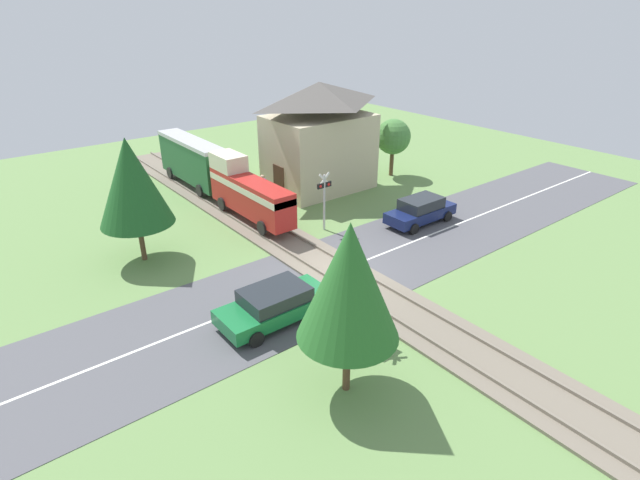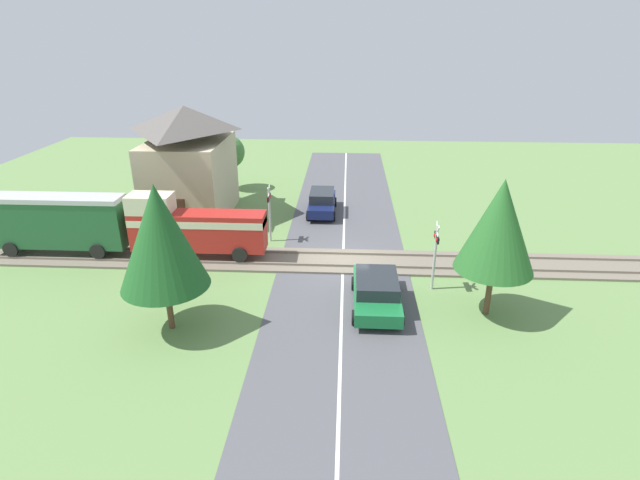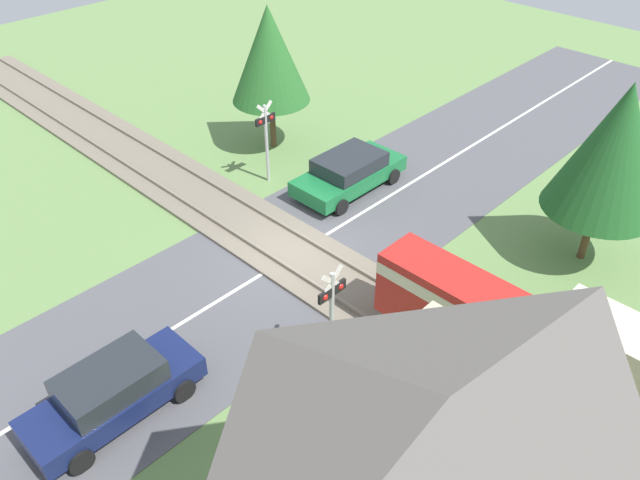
{
  "view_description": "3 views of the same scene",
  "coord_description": "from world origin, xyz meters",
  "px_view_note": "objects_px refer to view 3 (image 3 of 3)",
  "views": [
    {
      "loc": [
        -12.81,
        -15.1,
        11.09
      ],
      "look_at": [
        0.0,
        1.17,
        1.2
      ],
      "focal_mm": 28.0,
      "sensor_mm": 36.0,
      "label": 1
    },
    {
      "loc": [
        -22.75,
        -0.08,
        10.87
      ],
      "look_at": [
        0.0,
        1.17,
        1.2
      ],
      "focal_mm": 28.0,
      "sensor_mm": 36.0,
      "label": 2
    },
    {
      "loc": [
        10.78,
        11.63,
        12.33
      ],
      "look_at": [
        0.0,
        1.17,
        1.2
      ],
      "focal_mm": 35.0,
      "sensor_mm": 36.0,
      "label": 3
    }
  ],
  "objects_px": {
    "crossing_signal_west_approach": "(266,132)",
    "pedestrian_by_station": "(538,474)",
    "car_near_crossing": "(349,172)",
    "car_far_side": "(113,392)",
    "crossing_signal_east_approach": "(332,306)"
  },
  "relations": [
    {
      "from": "car_near_crossing",
      "to": "pedestrian_by_station",
      "type": "height_order",
      "value": "pedestrian_by_station"
    },
    {
      "from": "car_near_crossing",
      "to": "crossing_signal_west_approach",
      "type": "distance_m",
      "value": 3.36
    },
    {
      "from": "crossing_signal_west_approach",
      "to": "pedestrian_by_station",
      "type": "relative_size",
      "value": 1.89
    },
    {
      "from": "car_far_side",
      "to": "crossing_signal_west_approach",
      "type": "xyz_separation_m",
      "value": [
        -9.82,
        -5.49,
        1.27
      ]
    },
    {
      "from": "car_near_crossing",
      "to": "crossing_signal_west_approach",
      "type": "bearing_deg",
      "value": -57.38
    },
    {
      "from": "car_far_side",
      "to": "pedestrian_by_station",
      "type": "relative_size",
      "value": 2.5
    },
    {
      "from": "car_near_crossing",
      "to": "pedestrian_by_station",
      "type": "distance_m",
      "value": 12.87
    },
    {
      "from": "crossing_signal_east_approach",
      "to": "pedestrian_by_station",
      "type": "height_order",
      "value": "crossing_signal_east_approach"
    },
    {
      "from": "car_far_side",
      "to": "crossing_signal_west_approach",
      "type": "height_order",
      "value": "crossing_signal_west_approach"
    },
    {
      "from": "car_far_side",
      "to": "pedestrian_by_station",
      "type": "bearing_deg",
      "value": 121.26
    },
    {
      "from": "car_near_crossing",
      "to": "car_far_side",
      "type": "height_order",
      "value": "car_far_side"
    },
    {
      "from": "crossing_signal_west_approach",
      "to": "crossing_signal_east_approach",
      "type": "xyz_separation_m",
      "value": [
        5.11,
        8.1,
        0.0
      ]
    },
    {
      "from": "car_far_side",
      "to": "pedestrian_by_station",
      "type": "xyz_separation_m",
      "value": [
        -5.0,
        8.23,
        0.0
      ]
    },
    {
      "from": "car_far_side",
      "to": "car_near_crossing",
      "type": "bearing_deg",
      "value": -165.92
    },
    {
      "from": "car_far_side",
      "to": "crossing_signal_east_approach",
      "type": "bearing_deg",
      "value": 151.02
    }
  ]
}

